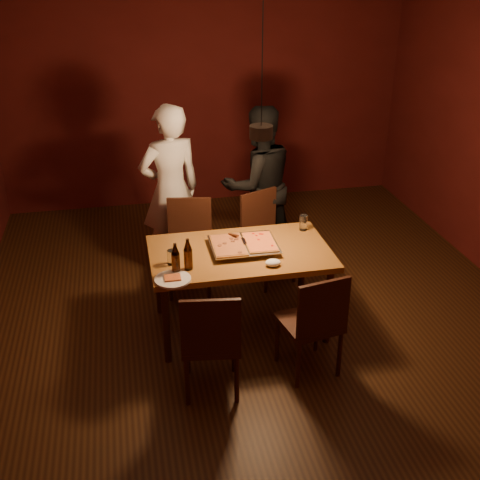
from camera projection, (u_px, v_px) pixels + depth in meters
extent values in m
plane|color=#3C2410|center=(258.00, 323.00, 5.37)|extent=(6.00, 6.00, 0.00)
plane|color=#581614|center=(204.00, 93.00, 7.39)|extent=(5.00, 0.00, 5.00)
plane|color=#581614|center=(458.00, 461.00, 2.12)|extent=(5.00, 0.00, 5.00)
cube|color=#9A6127|center=(240.00, 253.00, 5.01)|extent=(1.50, 0.90, 0.05)
cylinder|color=#38190F|center=(166.00, 325.00, 4.73)|extent=(0.06, 0.06, 0.70)
cylinder|color=#38190F|center=(328.00, 306.00, 4.97)|extent=(0.06, 0.06, 0.70)
cylinder|color=#38190F|center=(159.00, 279.00, 5.38)|extent=(0.06, 0.06, 0.70)
cylinder|color=#38190F|center=(302.00, 265.00, 5.62)|extent=(0.06, 0.06, 0.70)
cube|color=#38190F|center=(190.00, 251.00, 5.70)|extent=(0.49, 0.49, 0.04)
cube|color=#38190F|center=(190.00, 220.00, 5.76)|extent=(0.42, 0.10, 0.45)
cube|color=#38190F|center=(270.00, 241.00, 5.89)|extent=(0.55, 0.55, 0.04)
cube|color=#38190F|center=(258.00, 212.00, 5.92)|extent=(0.40, 0.20, 0.45)
cube|color=#38190F|center=(211.00, 340.00, 4.41)|extent=(0.47, 0.47, 0.04)
cube|color=#38190F|center=(211.00, 328.00, 4.13)|extent=(0.42, 0.09, 0.45)
cube|color=#38190F|center=(309.00, 323.00, 4.62)|extent=(0.49, 0.49, 0.04)
cube|color=#38190F|center=(323.00, 309.00, 4.35)|extent=(0.42, 0.11, 0.45)
cube|color=silver|center=(244.00, 246.00, 5.02)|extent=(0.57, 0.48, 0.05)
cube|color=maroon|center=(228.00, 245.00, 4.97)|extent=(0.27, 0.42, 0.02)
cube|color=gold|center=(260.00, 242.00, 5.02)|extent=(0.26, 0.40, 0.02)
cylinder|color=black|center=(176.00, 263.00, 4.64)|extent=(0.07, 0.07, 0.16)
cone|color=black|center=(175.00, 249.00, 4.58)|extent=(0.07, 0.07, 0.09)
cylinder|color=black|center=(188.00, 260.00, 4.68)|extent=(0.07, 0.07, 0.17)
cone|color=black|center=(188.00, 245.00, 4.63)|extent=(0.07, 0.07, 0.09)
cylinder|color=silver|center=(172.00, 257.00, 4.78)|extent=(0.07, 0.07, 0.12)
cylinder|color=silver|center=(303.00, 223.00, 5.34)|extent=(0.07, 0.07, 0.14)
cylinder|color=white|center=(173.00, 279.00, 4.56)|extent=(0.28, 0.28, 0.02)
cube|color=gold|center=(173.00, 278.00, 4.55)|extent=(0.12, 0.10, 0.01)
ellipsoid|color=white|center=(273.00, 263.00, 4.76)|extent=(0.13, 0.10, 0.05)
imported|color=silver|center=(171.00, 190.00, 5.93)|extent=(0.72, 0.57, 1.72)
imported|color=black|center=(259.00, 185.00, 6.18)|extent=(0.90, 0.77, 1.64)
cylinder|color=black|center=(261.00, 132.00, 4.60)|extent=(0.18, 0.18, 0.10)
cylinder|color=black|center=(262.00, 58.00, 4.36)|extent=(0.01, 0.01, 1.00)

